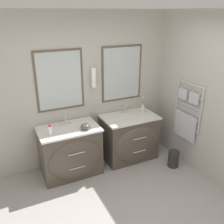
# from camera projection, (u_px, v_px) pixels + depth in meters

# --- Properties ---
(wall_back) EXTENTS (4.81, 0.17, 2.60)m
(wall_back) POSITION_uv_depth(u_px,v_px,m) (81.00, 90.00, 4.24)
(wall_back) COLOR #B2ADA3
(wall_back) RESTS_ON ground_plane
(wall_right) EXTENTS (0.13, 3.80, 2.60)m
(wall_right) POSITION_uv_depth(u_px,v_px,m) (198.00, 96.00, 4.02)
(wall_right) COLOR #B2ADA3
(wall_right) RESTS_ON ground_plane
(vanity_left) EXTENTS (0.97, 0.69, 0.83)m
(vanity_left) POSITION_uv_depth(u_px,v_px,m) (71.00, 152.00, 4.10)
(vanity_left) COLOR #4C4238
(vanity_left) RESTS_ON ground_plane
(vanity_right) EXTENTS (0.97, 0.69, 0.83)m
(vanity_right) POSITION_uv_depth(u_px,v_px,m) (130.00, 138.00, 4.55)
(vanity_right) COLOR #4C4238
(vanity_right) RESTS_ON ground_plane
(faucet_left) EXTENTS (0.17, 0.12, 0.19)m
(faucet_left) POSITION_uv_depth(u_px,v_px,m) (65.00, 120.00, 4.07)
(faucet_left) COLOR silver
(faucet_left) RESTS_ON vanity_left
(faucet_right) EXTENTS (0.17, 0.12, 0.19)m
(faucet_right) POSITION_uv_depth(u_px,v_px,m) (126.00, 109.00, 4.53)
(faucet_right) COLOR silver
(faucet_right) RESTS_ON vanity_right
(toiletry_bottle) EXTENTS (0.06, 0.06, 0.16)m
(toiletry_bottle) POSITION_uv_depth(u_px,v_px,m) (50.00, 130.00, 3.74)
(toiletry_bottle) COLOR silver
(toiletry_bottle) RESTS_ON vanity_left
(amenity_bowl) EXTENTS (0.15, 0.15, 0.09)m
(amenity_bowl) POSITION_uv_depth(u_px,v_px,m) (86.00, 127.00, 3.93)
(amenity_bowl) COLOR #4C4742
(amenity_bowl) RESTS_ON vanity_left
(flower_vase) EXTENTS (0.05, 0.05, 0.31)m
(flower_vase) POSITION_uv_depth(u_px,v_px,m) (143.00, 107.00, 4.56)
(flower_vase) COLOR silver
(flower_vase) RESTS_ON vanity_right
(waste_bin) EXTENTS (0.20, 0.20, 0.29)m
(waste_bin) POSITION_uv_depth(u_px,v_px,m) (173.00, 159.00, 4.39)
(waste_bin) COLOR #282626
(waste_bin) RESTS_ON ground_plane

